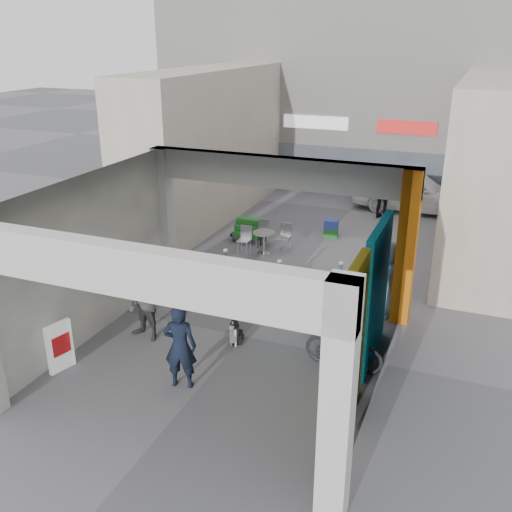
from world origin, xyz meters
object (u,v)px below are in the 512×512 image
at_px(border_collie, 236,333).
at_px(man_crates, 384,193).
at_px(bicycle_front, 338,327).
at_px(man_back_turned, 144,304).
at_px(produce_stand, 250,233).
at_px(white_van, 413,191).
at_px(man_elderly, 386,278).
at_px(bicycle_rear, 344,347).
at_px(cafe_set, 264,241).
at_px(man_with_dog, 180,346).

relative_size(border_collie, man_crates, 0.33).
bearing_deg(bicycle_front, man_back_turned, 129.57).
height_order(produce_stand, border_collie, produce_stand).
bearing_deg(white_van, man_back_turned, 162.47).
relative_size(bicycle_front, white_van, 0.41).
bearing_deg(man_elderly, white_van, 117.53).
relative_size(man_elderly, white_van, 0.43).
bearing_deg(man_back_turned, white_van, 83.45).
distance_m(border_collie, bicycle_rear, 2.33).
distance_m(cafe_set, produce_stand, 0.90).
bearing_deg(bicycle_rear, produce_stand, 40.97).
relative_size(man_crates, bicycle_rear, 1.17).
bearing_deg(man_with_dog, border_collie, -114.68).
height_order(man_crates, bicycle_rear, man_crates).
relative_size(produce_stand, white_van, 0.26).
bearing_deg(white_van, bicycle_front, -179.44).
xyz_separation_m(man_with_dog, man_elderly, (2.94, 4.26, 0.08)).
height_order(border_collie, man_back_turned, man_back_turned).
relative_size(man_with_dog, bicycle_front, 0.95).
xyz_separation_m(man_elderly, white_van, (-0.51, 8.67, -0.19)).
relative_size(cafe_set, man_with_dog, 0.83).
height_order(border_collie, man_crates, man_crates).
xyz_separation_m(cafe_set, man_crates, (2.71, 4.50, 0.61)).
xyz_separation_m(border_collie, man_elderly, (2.63, 2.50, 0.66)).
bearing_deg(man_with_dog, bicycle_front, -148.00).
distance_m(man_elderly, man_crates, 7.43).
relative_size(cafe_set, white_van, 0.33).
bearing_deg(man_back_turned, man_crates, 85.30).
height_order(man_with_dog, bicycle_front, man_with_dog).
relative_size(man_back_turned, white_van, 0.39).
bearing_deg(man_back_turned, produce_stand, 104.60).
height_order(cafe_set, white_van, white_van).
bearing_deg(man_back_turned, bicycle_rear, 17.82).
relative_size(border_collie, bicycle_rear, 0.39).
relative_size(cafe_set, border_collie, 2.26).
distance_m(cafe_set, border_collie, 5.50).
xyz_separation_m(border_collie, man_crates, (1.29, 9.81, 0.66)).
distance_m(border_collie, man_elderly, 3.69).
relative_size(cafe_set, man_elderly, 0.75).
bearing_deg(white_van, produce_stand, 142.58).
distance_m(man_back_turned, bicycle_rear, 4.20).
bearing_deg(bicycle_rear, man_crates, 10.35).
relative_size(man_back_turned, bicycle_front, 0.95).
bearing_deg(man_crates, bicycle_rear, 112.85).
bearing_deg(produce_stand, bicycle_rear, -33.14).
height_order(produce_stand, bicycle_rear, bicycle_rear).
xyz_separation_m(cafe_set, bicycle_front, (3.42, -4.62, 0.16)).
bearing_deg(white_van, cafe_set, 150.10).
bearing_deg(white_van, man_with_dog, 170.59).
relative_size(produce_stand, man_back_turned, 0.66).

